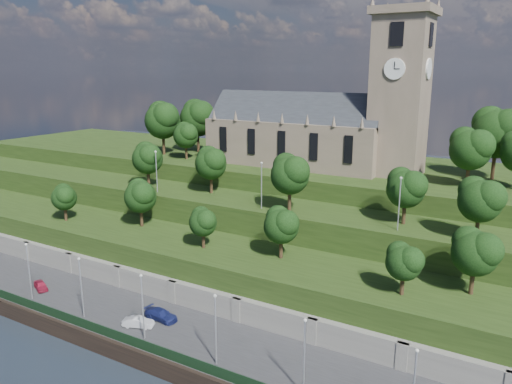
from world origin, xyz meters
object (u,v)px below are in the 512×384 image
Objects in this scene: church at (322,124)px; car_right at (161,315)px; car_middle at (138,322)px; car_left at (41,285)px.

car_right is (-4.05, -39.12, -19.87)m from church.
church is at bearing -2.89° from car_right.
car_middle is at bearing 160.26° from car_right.
church is at bearing -6.25° from car_left.
car_left is 0.76× the size of car_right.
car_left is (-24.32, -40.97, -19.94)m from church.
car_right reaches higher than car_middle.
car_left is at bearing 66.52° from car_middle.
car_middle is (-5.21, -41.88, -19.90)m from church.
car_middle is at bearing -97.09° from church.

